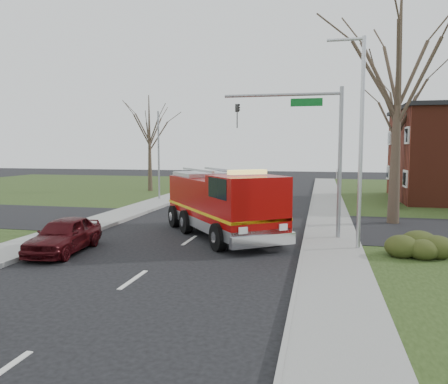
# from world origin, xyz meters

# --- Properties ---
(ground) EXTENTS (120.00, 120.00, 0.00)m
(ground) POSITION_xyz_m (0.00, 0.00, 0.00)
(ground) COLOR black
(ground) RESTS_ON ground
(sidewalk_right) EXTENTS (2.40, 80.00, 0.15)m
(sidewalk_right) POSITION_xyz_m (6.20, 0.00, 0.07)
(sidewalk_right) COLOR gray
(sidewalk_right) RESTS_ON ground
(sidewalk_left) EXTENTS (2.40, 80.00, 0.15)m
(sidewalk_left) POSITION_xyz_m (-6.20, 0.00, 0.07)
(sidewalk_left) COLOR gray
(sidewalk_left) RESTS_ON ground
(health_center_sign) EXTENTS (0.12, 2.00, 1.40)m
(health_center_sign) POSITION_xyz_m (10.50, 12.50, 0.88)
(health_center_sign) COLOR #4D1212
(health_center_sign) RESTS_ON ground
(hedge_corner) EXTENTS (2.80, 2.00, 0.90)m
(hedge_corner) POSITION_xyz_m (9.00, -1.00, 0.58)
(hedge_corner) COLOR #2C3212
(hedge_corner) RESTS_ON lawn_right
(bare_tree_near) EXTENTS (6.00, 6.00, 12.00)m
(bare_tree_near) POSITION_xyz_m (9.50, 6.00, 7.41)
(bare_tree_near) COLOR #35291F
(bare_tree_near) RESTS_ON ground
(bare_tree_far) EXTENTS (5.25, 5.25, 10.50)m
(bare_tree_far) POSITION_xyz_m (11.00, 15.00, 6.49)
(bare_tree_far) COLOR #35291F
(bare_tree_far) RESTS_ON ground
(bare_tree_left) EXTENTS (4.50, 4.50, 9.00)m
(bare_tree_left) POSITION_xyz_m (-10.00, 20.00, 5.56)
(bare_tree_left) COLOR #35291F
(bare_tree_left) RESTS_ON ground
(traffic_signal_mast) EXTENTS (5.29, 0.18, 6.80)m
(traffic_signal_mast) POSITION_xyz_m (5.21, 1.50, 4.71)
(traffic_signal_mast) COLOR gray
(traffic_signal_mast) RESTS_ON ground
(streetlight_pole) EXTENTS (1.48, 0.16, 8.40)m
(streetlight_pole) POSITION_xyz_m (7.14, -0.50, 4.55)
(streetlight_pole) COLOR #B7BABF
(streetlight_pole) RESTS_ON ground
(utility_pole_far) EXTENTS (0.14, 0.14, 7.00)m
(utility_pole_far) POSITION_xyz_m (-6.80, 14.00, 3.50)
(utility_pole_far) COLOR gray
(utility_pole_far) RESTS_ON ground
(fire_engine) EXTENTS (6.96, 8.10, 3.24)m
(fire_engine) POSITION_xyz_m (1.25, 1.26, 1.47)
(fire_engine) COLOR #8F0706
(fire_engine) RESTS_ON ground
(parked_car_maroon) EXTENTS (1.99, 4.26, 1.41)m
(parked_car_maroon) POSITION_xyz_m (-4.20, -3.20, 0.71)
(parked_car_maroon) COLOR #39090C
(parked_car_maroon) RESTS_ON ground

